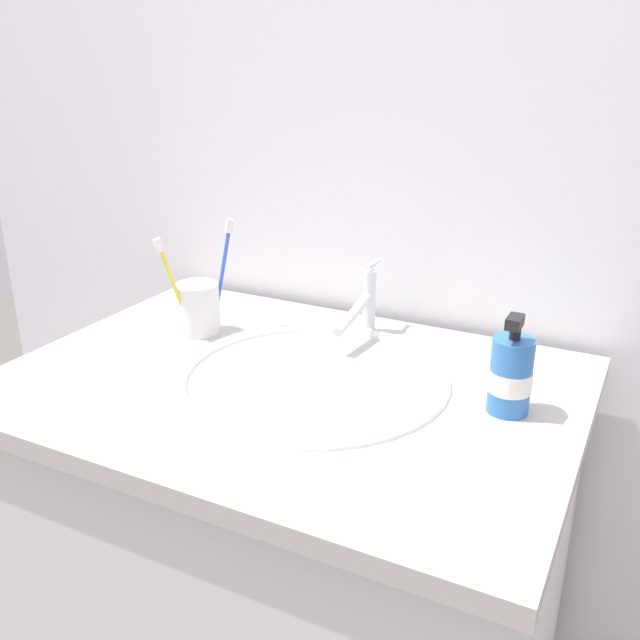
{
  "coord_description": "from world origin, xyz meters",
  "views": [
    {
      "loc": [
        0.5,
        -0.87,
        1.38
      ],
      "look_at": [
        0.03,
        0.05,
        0.98
      ],
      "focal_mm": 39.15,
      "sensor_mm": 36.0,
      "label": 1
    }
  ],
  "objects": [
    {
      "name": "sink_basin",
      "position": [
        0.03,
        0.02,
        0.86
      ],
      "size": [
        0.44,
        0.44,
        0.1
      ],
      "color": "white",
      "rests_on": "vanity_counter"
    },
    {
      "name": "toothbrush_yellow",
      "position": [
        -0.26,
        0.05,
        1.0
      ],
      "size": [
        0.04,
        0.05,
        0.19
      ],
      "color": "yellow",
      "rests_on": "toothbrush_cup"
    },
    {
      "name": "soap_dispenser",
      "position": [
        0.34,
        0.05,
        0.94
      ],
      "size": [
        0.06,
        0.06,
        0.15
      ],
      "color": "#3372BF",
      "rests_on": "vanity_counter"
    },
    {
      "name": "tiled_wall_back",
      "position": [
        0.0,
        0.36,
        1.2
      ],
      "size": [
        2.1,
        0.04,
        2.4
      ],
      "primitive_type": "cube",
      "color": "silver",
      "rests_on": "ground"
    },
    {
      "name": "toothbrush_blue",
      "position": [
        -0.21,
        0.13,
        1.01
      ],
      "size": [
        0.04,
        0.04,
        0.21
      ],
      "color": "blue",
      "rests_on": "toothbrush_cup"
    },
    {
      "name": "toothbrush_cup",
      "position": [
        -0.24,
        0.1,
        0.93
      ],
      "size": [
        0.08,
        0.08,
        0.09
      ],
      "primitive_type": "cylinder",
      "color": "white",
      "rests_on": "vanity_counter"
    },
    {
      "name": "vanity_counter",
      "position": [
        0.0,
        0.0,
        0.44
      ],
      "size": [
        0.9,
        0.64,
        0.89
      ],
      "color": "silver",
      "rests_on": "ground"
    },
    {
      "name": "faucet",
      "position": [
        0.03,
        0.22,
        0.95
      ],
      "size": [
        0.02,
        0.18,
        0.13
      ],
      "color": "silver",
      "rests_on": "sink_basin"
    }
  ]
}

